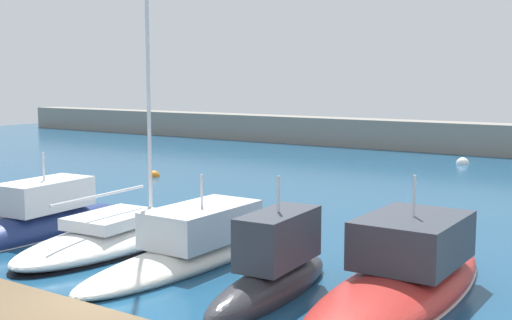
{
  "coord_description": "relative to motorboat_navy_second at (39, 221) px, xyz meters",
  "views": [
    {
      "loc": [
        11.63,
        -10.77,
        5.87
      ],
      "look_at": [
        0.25,
        6.09,
        3.33
      ],
      "focal_mm": 46.03,
      "sensor_mm": 36.0,
      "label": 1
    }
  ],
  "objects": [
    {
      "name": "mooring_buoy_orange",
      "position": [
        -6.48,
        13.27,
        -0.51
      ],
      "size": [
        0.72,
        0.72,
        0.72
      ],
      "primitive_type": "sphere",
      "color": "orange",
      "rests_on": "ground_plane"
    },
    {
      "name": "mooring_buoy_white",
      "position": [
        7.16,
        29.53,
        -0.51
      ],
      "size": [
        0.9,
        0.9,
        0.9
      ],
      "primitive_type": "sphere",
      "color": "white",
      "rests_on": "ground_plane"
    },
    {
      "name": "sailboat_white_third",
      "position": [
        3.59,
        1.07,
        -0.16
      ],
      "size": [
        4.14,
        10.67,
        16.49
      ],
      "rotation": [
        0.0,
        0.0,
        1.64
      ],
      "color": "white",
      "rests_on": "ground_plane"
    },
    {
      "name": "breakwater_seawall",
      "position": [
        8.77,
        36.27,
        0.69
      ],
      "size": [
        108.0,
        2.74,
        2.39
      ],
      "primitive_type": "cube",
      "color": "gray",
      "rests_on": "ground_plane"
    },
    {
      "name": "motorboat_charcoal_fifth",
      "position": [
        11.09,
        -0.9,
        0.19
      ],
      "size": [
        1.91,
        6.21,
        3.6
      ],
      "rotation": [
        0.0,
        0.0,
        1.64
      ],
      "color": "#2D2D33",
      "rests_on": "ground_plane"
    },
    {
      "name": "motorboat_ivory_fourth",
      "position": [
        7.2,
        0.57,
        0.01
      ],
      "size": [
        2.46,
        9.91,
        3.04
      ],
      "rotation": [
        0.0,
        0.0,
        1.57
      ],
      "color": "silver",
      "rests_on": "ground_plane"
    },
    {
      "name": "motorboat_navy_second",
      "position": [
        0.0,
        0.0,
        0.0
      ],
      "size": [
        2.94,
        8.84,
        3.5
      ],
      "rotation": [
        0.0,
        0.0,
        1.65
      ],
      "color": "navy",
      "rests_on": "ground_plane"
    },
    {
      "name": "ground_plane",
      "position": [
        8.77,
        -4.79,
        -0.51
      ],
      "size": [
        120.0,
        120.0,
        0.0
      ],
      "primitive_type": "plane",
      "color": "navy"
    },
    {
      "name": "motorboat_red_sixth",
      "position": [
        14.08,
        1.01,
        0.0
      ],
      "size": [
        3.0,
        10.3,
        3.59
      ],
      "rotation": [
        0.0,
        0.0,
        1.58
      ],
      "color": "#B72D28",
      "rests_on": "ground_plane"
    }
  ]
}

